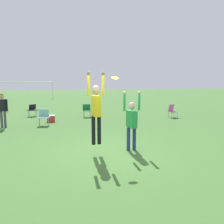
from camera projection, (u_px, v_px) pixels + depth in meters
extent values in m
plane|color=#3D662D|center=(108.00, 153.00, 7.15)|extent=(120.00, 120.00, 0.00)
cylinder|color=black|center=(93.00, 130.00, 6.85)|extent=(0.12, 0.12, 0.90)
cylinder|color=black|center=(99.00, 130.00, 6.90)|extent=(0.12, 0.12, 0.90)
cube|color=yellow|center=(96.00, 106.00, 6.77)|extent=(0.24, 0.42, 0.64)
sphere|color=tan|center=(96.00, 91.00, 6.71)|extent=(0.24, 0.24, 0.24)
sphere|color=#B7B2AD|center=(96.00, 89.00, 6.70)|extent=(0.21, 0.21, 0.21)
cylinder|color=yellow|center=(89.00, 85.00, 6.62)|extent=(0.08, 0.08, 0.68)
sphere|color=tan|center=(88.00, 73.00, 6.58)|extent=(0.10, 0.10, 0.10)
cylinder|color=yellow|center=(103.00, 85.00, 6.74)|extent=(0.08, 0.08, 0.68)
sphere|color=tan|center=(103.00, 74.00, 6.70)|extent=(0.10, 0.10, 0.10)
cylinder|color=navy|center=(128.00, 139.00, 7.35)|extent=(0.12, 0.12, 0.79)
cylinder|color=navy|center=(134.00, 138.00, 7.41)|extent=(0.12, 0.12, 0.79)
cube|color=green|center=(132.00, 119.00, 7.29)|extent=(0.25, 0.49, 0.56)
sphere|color=tan|center=(132.00, 107.00, 7.23)|extent=(0.21, 0.21, 0.21)
sphere|color=#B7B2AD|center=(132.00, 105.00, 7.22)|extent=(0.18, 0.18, 0.18)
cylinder|color=green|center=(124.00, 102.00, 7.14)|extent=(0.08, 0.08, 0.60)
sphere|color=tan|center=(124.00, 93.00, 7.10)|extent=(0.10, 0.10, 0.10)
cylinder|color=green|center=(139.00, 101.00, 7.28)|extent=(0.08, 0.08, 0.60)
sphere|color=tan|center=(139.00, 93.00, 7.24)|extent=(0.10, 0.10, 0.10)
cylinder|color=yellow|center=(115.00, 78.00, 6.71)|extent=(0.22, 0.21, 0.10)
cylinder|color=gray|center=(39.00, 122.00, 11.29)|extent=(0.02, 0.02, 0.45)
cylinder|color=gray|center=(48.00, 122.00, 11.41)|extent=(0.02, 0.02, 0.45)
cylinder|color=gray|center=(40.00, 121.00, 11.73)|extent=(0.02, 0.02, 0.45)
cylinder|color=gray|center=(49.00, 120.00, 11.85)|extent=(0.02, 0.02, 0.45)
cube|color=#8CC6C1|center=(44.00, 117.00, 11.54)|extent=(0.67, 0.67, 0.04)
cube|color=#8CC6C1|center=(44.00, 113.00, 11.75)|extent=(0.55, 0.25, 0.41)
cylinder|color=gray|center=(84.00, 114.00, 14.15)|extent=(0.02, 0.02, 0.45)
cylinder|color=gray|center=(91.00, 114.00, 14.27)|extent=(0.02, 0.02, 0.45)
cylinder|color=gray|center=(83.00, 113.00, 14.57)|extent=(0.02, 0.02, 0.45)
cylinder|color=gray|center=(90.00, 113.00, 14.68)|extent=(0.02, 0.02, 0.45)
cube|color=#1E753D|center=(87.00, 110.00, 14.39)|extent=(0.53, 0.53, 0.04)
cube|color=#1E753D|center=(86.00, 107.00, 14.59)|extent=(0.52, 0.12, 0.38)
cylinder|color=gray|center=(29.00, 114.00, 14.43)|extent=(0.02, 0.02, 0.44)
cylinder|color=gray|center=(36.00, 113.00, 14.55)|extent=(0.02, 0.02, 0.44)
cylinder|color=gray|center=(29.00, 113.00, 14.86)|extent=(0.02, 0.02, 0.44)
cylinder|color=gray|center=(36.00, 113.00, 14.97)|extent=(0.02, 0.02, 0.44)
cube|color=black|center=(32.00, 110.00, 14.67)|extent=(0.74, 0.74, 0.04)
cube|color=black|center=(32.00, 107.00, 14.88)|extent=(0.47, 0.41, 0.35)
cylinder|color=gray|center=(172.00, 115.00, 13.96)|extent=(0.02, 0.02, 0.40)
cylinder|color=gray|center=(177.00, 115.00, 14.06)|extent=(0.02, 0.02, 0.40)
cylinder|color=gray|center=(168.00, 114.00, 14.34)|extent=(0.02, 0.02, 0.40)
cylinder|color=gray|center=(174.00, 114.00, 14.45)|extent=(0.02, 0.02, 0.40)
cube|color=#C666A3|center=(173.00, 112.00, 14.18)|extent=(0.62, 0.62, 0.04)
cube|color=#C666A3|center=(171.00, 108.00, 14.36)|extent=(0.49, 0.28, 0.46)
cylinder|color=#4C4C51|center=(2.00, 120.00, 11.00)|extent=(0.12, 0.12, 0.85)
cylinder|color=#4C4C51|center=(5.00, 119.00, 11.04)|extent=(0.12, 0.12, 0.85)
cube|color=black|center=(2.00, 105.00, 10.92)|extent=(0.41, 0.39, 0.60)
sphere|color=tan|center=(2.00, 96.00, 10.86)|extent=(0.23, 0.23, 0.23)
sphere|color=olive|center=(2.00, 95.00, 10.85)|extent=(0.19, 0.19, 0.19)
cylinder|color=black|center=(7.00, 105.00, 10.98)|extent=(0.08, 0.08, 0.63)
sphere|color=tan|center=(7.00, 112.00, 11.02)|extent=(0.10, 0.10, 0.10)
cylinder|color=navy|center=(95.00, 109.00, 15.71)|extent=(0.12, 0.12, 0.79)
cylinder|color=navy|center=(97.00, 109.00, 15.76)|extent=(0.12, 0.12, 0.79)
cube|color=white|center=(96.00, 99.00, 15.64)|extent=(0.43, 0.25, 0.56)
sphere|color=#9E704C|center=(96.00, 93.00, 15.59)|extent=(0.21, 0.21, 0.21)
sphere|color=olive|center=(96.00, 93.00, 15.58)|extent=(0.18, 0.18, 0.18)
cylinder|color=white|center=(93.00, 100.00, 15.58)|extent=(0.08, 0.08, 0.59)
sphere|color=#9E704C|center=(93.00, 104.00, 15.62)|extent=(0.10, 0.10, 0.10)
cylinder|color=white|center=(99.00, 99.00, 15.70)|extent=(0.08, 0.08, 0.59)
sphere|color=#9E704C|center=(99.00, 104.00, 15.75)|extent=(0.10, 0.10, 0.10)
cube|color=red|center=(51.00, 119.00, 12.69)|extent=(0.45, 0.37, 0.36)
cube|color=silver|center=(51.00, 115.00, 12.67)|extent=(0.45, 0.37, 0.02)
cylinder|color=white|center=(53.00, 90.00, 30.54)|extent=(0.10, 0.10, 2.30)
cylinder|color=white|center=(26.00, 82.00, 29.45)|extent=(7.00, 0.10, 0.10)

